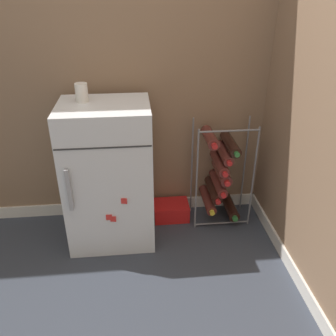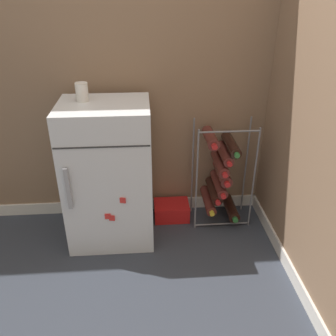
{
  "view_description": "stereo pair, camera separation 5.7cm",
  "coord_description": "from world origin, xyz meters",
  "px_view_note": "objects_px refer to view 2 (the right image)",
  "views": [
    {
      "loc": [
        -0.09,
        -1.66,
        1.58
      ],
      "look_at": [
        0.12,
        0.41,
        0.47
      ],
      "focal_mm": 38.0,
      "sensor_mm": 36.0,
      "label": 1
    },
    {
      "loc": [
        -0.03,
        -1.67,
        1.58
      ],
      "look_at": [
        0.12,
        0.41,
        0.47
      ],
      "focal_mm": 38.0,
      "sensor_mm": 36.0,
      "label": 2
    }
  ],
  "objects_px": {
    "soda_box": "(172,210)",
    "wine_rack": "(220,174)",
    "mini_fridge": "(109,175)",
    "fridge_top_cup": "(82,92)"
  },
  "relations": [
    {
      "from": "soda_box",
      "to": "wine_rack",
      "type": "bearing_deg",
      "value": -6.51
    },
    {
      "from": "wine_rack",
      "to": "soda_box",
      "type": "xyz_separation_m",
      "value": [
        -0.34,
        0.04,
        -0.32
      ]
    },
    {
      "from": "soda_box",
      "to": "fridge_top_cup",
      "type": "distance_m",
      "value": 1.08
    },
    {
      "from": "wine_rack",
      "to": "mini_fridge",
      "type": "bearing_deg",
      "value": -170.94
    },
    {
      "from": "fridge_top_cup",
      "to": "wine_rack",
      "type": "bearing_deg",
      "value": 4.19
    },
    {
      "from": "mini_fridge",
      "to": "wine_rack",
      "type": "relative_size",
      "value": 1.25
    },
    {
      "from": "mini_fridge",
      "to": "fridge_top_cup",
      "type": "xyz_separation_m",
      "value": [
        -0.12,
        0.06,
        0.52
      ]
    },
    {
      "from": "soda_box",
      "to": "mini_fridge",
      "type": "bearing_deg",
      "value": -159.23
    },
    {
      "from": "soda_box",
      "to": "fridge_top_cup",
      "type": "relative_size",
      "value": 2.3
    },
    {
      "from": "soda_box",
      "to": "fridge_top_cup",
      "type": "height_order",
      "value": "fridge_top_cup"
    }
  ]
}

